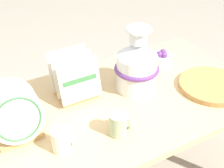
% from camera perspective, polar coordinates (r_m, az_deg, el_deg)
% --- Properties ---
extents(display_table, '(1.47, 0.77, 0.68)m').
position_cam_1_polar(display_table, '(1.55, -0.00, -5.63)').
color(display_table, tan).
rests_on(display_table, ground_plane).
extents(ceramic_vase, '(0.22, 0.22, 0.34)m').
position_cam_1_polar(ceramic_vase, '(1.52, 4.57, 3.56)').
color(ceramic_vase, silver).
rests_on(ceramic_vase, display_table).
extents(dish_rack_round_plates, '(0.21, 0.19, 0.24)m').
position_cam_1_polar(dish_rack_round_plates, '(1.32, -17.14, -6.13)').
color(dish_rack_round_plates, tan).
rests_on(dish_rack_round_plates, display_table).
extents(dish_rack_square_plates, '(0.20, 0.18, 0.22)m').
position_cam_1_polar(dish_rack_square_plates, '(1.51, -6.82, 0.42)').
color(dish_rack_square_plates, tan).
rests_on(dish_rack_square_plates, display_table).
extents(wicker_charger_stack, '(0.33, 0.33, 0.03)m').
position_cam_1_polar(wicker_charger_stack, '(1.67, 17.71, -0.27)').
color(wicker_charger_stack, '#AD7F47').
rests_on(wicker_charger_stack, display_table).
extents(mug_sage_glaze, '(0.08, 0.08, 0.10)m').
position_cam_1_polar(mug_sage_glaze, '(1.31, 1.31, -7.30)').
color(mug_sage_glaze, '#9EB28E').
rests_on(mug_sage_glaze, display_table).
extents(mug_cream_glaze, '(0.08, 0.08, 0.10)m').
position_cam_1_polar(mug_cream_glaze, '(1.26, -9.05, -10.04)').
color(mug_cream_glaze, silver).
rests_on(mug_cream_glaze, display_table).
extents(fruit_bowl, '(0.12, 0.12, 0.09)m').
position_cam_1_polar(fruit_bowl, '(1.80, 9.03, 4.60)').
color(fruit_bowl, silver).
rests_on(fruit_bowl, display_table).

